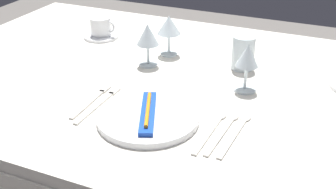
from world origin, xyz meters
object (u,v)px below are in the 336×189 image
object	(u,v)px
fork_outer	(100,103)
spoon_soup	(213,127)
fork_inner	(92,100)
wine_glass_right	(247,58)
wine_glass_left	(169,27)
toothbrush_package	(150,113)
spoon_dessert	(225,128)
drink_tumbler	(243,54)
coffee_cup_left	(101,26)
dinner_plate	(150,118)
wine_glass_centre	(148,36)
spoon_tea	(238,129)

from	to	relation	value
fork_outer	spoon_soup	xyz separation A→B (m)	(0.33, 0.01, -0.00)
fork_inner	fork_outer	bearing A→B (deg)	-16.80
fork_inner	wine_glass_right	bearing A→B (deg)	31.95
wine_glass_left	wine_glass_right	xyz separation A→B (m)	(0.31, -0.16, -0.00)
toothbrush_package	spoon_dessert	xyz separation A→B (m)	(0.19, 0.04, -0.02)
toothbrush_package	drink_tumbler	bearing A→B (deg)	72.24
spoon_soup	wine_glass_right	distance (m)	0.26
spoon_dessert	drink_tumbler	distance (m)	0.39
spoon_dessert	wine_glass_left	xyz separation A→B (m)	(-0.32, 0.39, 0.10)
coffee_cup_left	drink_tumbler	distance (m)	0.58
dinner_plate	wine_glass_right	distance (m)	0.34
fork_outer	wine_glass_centre	world-z (taller)	wine_glass_centre
fork_inner	wine_glass_left	size ratio (longest dim) A/B	1.44
fork_outer	wine_glass_right	world-z (taller)	wine_glass_right
spoon_tea	spoon_dessert	bearing A→B (deg)	-169.75
wine_glass_centre	wine_glass_right	size ratio (longest dim) A/B	0.98
toothbrush_package	wine_glass_right	xyz separation A→B (m)	(0.18, 0.27, 0.08)
dinner_plate	toothbrush_package	distance (m)	0.02
toothbrush_package	coffee_cup_left	world-z (taller)	coffee_cup_left
fork_outer	wine_glass_right	size ratio (longest dim) A/B	1.50
wine_glass_centre	toothbrush_package	bearing A→B (deg)	-63.64
fork_inner	spoon_tea	size ratio (longest dim) A/B	0.92
spoon_tea	drink_tumbler	size ratio (longest dim) A/B	2.00
wine_glass_left	wine_glass_right	bearing A→B (deg)	-27.08
spoon_soup	fork_inner	bearing A→B (deg)	-179.84
coffee_cup_left	wine_glass_right	xyz separation A→B (m)	(0.62, -0.21, 0.06)
wine_glass_centre	wine_glass_right	distance (m)	0.34
wine_glass_left	drink_tumbler	size ratio (longest dim) A/B	1.27
drink_tumbler	fork_inner	bearing A→B (deg)	-130.68
spoon_dessert	toothbrush_package	bearing A→B (deg)	-167.44
dinner_plate	fork_inner	distance (m)	0.20
fork_outer	spoon_soup	world-z (taller)	spoon_soup
spoon_dessert	wine_glass_left	bearing A→B (deg)	129.77
spoon_soup	wine_glass_centre	xyz separation A→B (m)	(-0.32, 0.28, 0.10)
spoon_soup	drink_tumbler	size ratio (longest dim) A/B	1.94
toothbrush_package	wine_glass_left	bearing A→B (deg)	106.98
wine_glass_centre	spoon_tea	bearing A→B (deg)	-35.47
fork_inner	coffee_cup_left	world-z (taller)	coffee_cup_left
dinner_plate	fork_inner	size ratio (longest dim) A/B	1.31
toothbrush_package	wine_glass_left	xyz separation A→B (m)	(-0.13, 0.43, 0.08)
fork_inner	spoon_tea	xyz separation A→B (m)	(0.42, 0.01, 0.00)
spoon_tea	wine_glass_right	bearing A→B (deg)	100.39
spoon_soup	coffee_cup_left	bearing A→B (deg)	143.22
fork_inner	wine_glass_centre	bearing A→B (deg)	82.38
fork_inner	spoon_soup	size ratio (longest dim) A/B	0.95
toothbrush_package	wine_glass_right	world-z (taller)	wine_glass_right
coffee_cup_left	wine_glass_right	bearing A→B (deg)	-19.04
spoon_dessert	coffee_cup_left	world-z (taller)	coffee_cup_left
spoon_dessert	fork_outer	bearing A→B (deg)	-177.34
dinner_plate	fork_inner	xyz separation A→B (m)	(-0.20, 0.03, -0.01)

